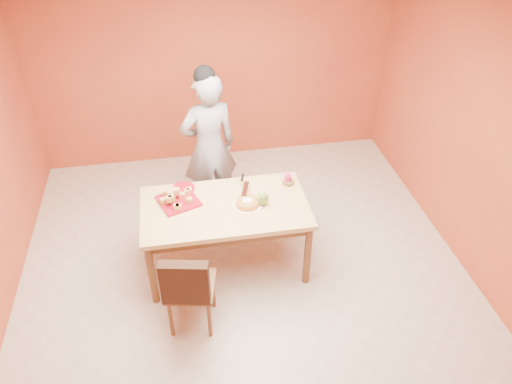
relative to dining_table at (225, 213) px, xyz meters
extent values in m
plane|color=#BBAF9F|center=(0.16, -0.33, -0.67)|extent=(5.00, 5.00, 0.00)
plane|color=white|center=(0.16, -0.33, 2.03)|extent=(5.00, 5.00, 0.00)
plane|color=#B8522A|center=(0.16, 2.17, 0.68)|extent=(4.50, 0.00, 4.50)
plane|color=#B8522A|center=(2.41, -0.33, 0.68)|extent=(0.00, 5.00, 5.00)
cube|color=tan|center=(0.00, 0.00, 0.07)|extent=(1.60, 0.90, 0.05)
cube|color=brown|center=(0.00, 0.00, -0.01)|extent=(1.48, 0.78, 0.10)
cylinder|color=brown|center=(-0.74, -0.39, -0.31)|extent=(0.07, 0.07, 0.71)
cylinder|color=brown|center=(-0.74, 0.39, -0.31)|extent=(0.07, 0.07, 0.71)
cylinder|color=brown|center=(0.74, -0.39, -0.31)|extent=(0.07, 0.07, 0.71)
cylinder|color=brown|center=(0.74, 0.39, -0.31)|extent=(0.07, 0.07, 0.71)
imported|color=gray|center=(-0.05, 0.94, 0.19)|extent=(0.70, 0.54, 1.72)
cube|color=maroon|center=(-0.43, 0.14, 0.10)|extent=(0.46, 0.46, 0.02)
cylinder|color=maroon|center=(-0.37, 0.35, 0.10)|extent=(0.23, 0.23, 0.01)
cylinder|color=white|center=(0.21, -0.04, 0.10)|extent=(0.34, 0.34, 0.01)
cylinder|color=#E9953C|center=(0.21, -0.04, 0.13)|extent=(0.29, 0.29, 0.05)
cube|color=silver|center=(0.22, 0.14, 0.16)|extent=(0.12, 0.25, 0.01)
ellipsoid|color=olive|center=(0.36, -0.04, 0.17)|extent=(0.14, 0.12, 0.15)
cylinder|color=#B51B63|center=(0.68, 0.26, 0.14)|extent=(0.08, 0.08, 0.10)
cylinder|color=#3A2310|center=(0.68, 0.25, 0.11)|extent=(0.14, 0.14, 0.03)
camera|label=1|loc=(-0.36, -3.75, 3.04)|focal=35.00mm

